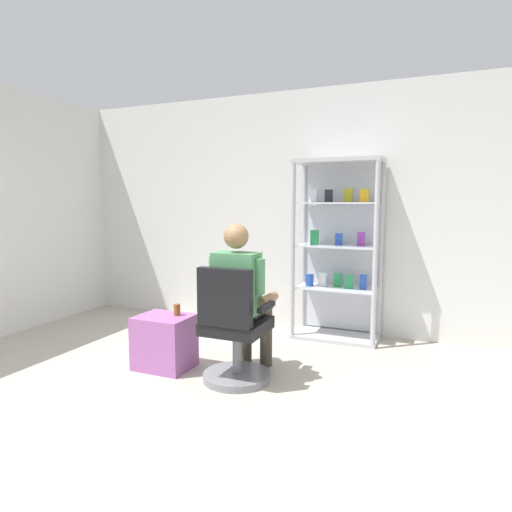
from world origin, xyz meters
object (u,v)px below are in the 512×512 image
storage_crate (164,342)px  tea_glass (177,310)px  office_chair (234,335)px  display_cabinet_main (338,249)px  seated_shopkeeper (242,293)px

storage_crate → tea_glass: (0.09, 0.07, 0.28)m
office_chair → display_cabinet_main: bearing=72.7°
display_cabinet_main → seated_shopkeeper: bearing=-109.2°
office_chair → seated_shopkeeper: (-0.00, 0.16, 0.32)m
display_cabinet_main → storage_crate: 2.06m
tea_glass → storage_crate: bearing=-144.9°
office_chair → tea_glass: (-0.61, 0.12, 0.12)m
office_chair → seated_shopkeeper: size_ratio=0.74×
office_chair → tea_glass: bearing=168.9°
seated_shopkeeper → office_chair: bearing=-89.8°
display_cabinet_main → office_chair: display_cabinet_main is taller
seated_shopkeeper → storage_crate: seated_shopkeeper is taller
display_cabinet_main → storage_crate: bearing=-128.4°
storage_crate → tea_glass: size_ratio=4.62×
tea_glass → seated_shopkeeper: bearing=4.0°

